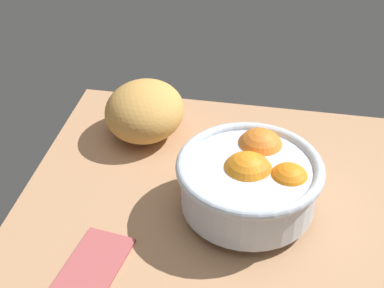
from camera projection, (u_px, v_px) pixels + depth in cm
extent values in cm
cube|color=tan|center=(208.00, 248.00, 82.39)|extent=(71.92, 60.01, 3.00)
cylinder|color=silver|center=(247.00, 207.00, 85.92)|extent=(9.98, 9.98, 1.57)
cylinder|color=silver|center=(249.00, 185.00, 83.40)|extent=(19.45, 19.45, 6.84)
torus|color=silver|center=(250.00, 167.00, 81.34)|extent=(21.05, 21.05, 1.60)
sphere|color=orange|center=(288.00, 185.00, 81.17)|extent=(6.51, 6.51, 6.51)
sphere|color=orange|center=(246.00, 177.00, 82.36)|extent=(7.48, 7.48, 7.48)
sphere|color=orange|center=(259.00, 152.00, 86.91)|extent=(7.52, 7.52, 7.52)
sphere|color=orange|center=(249.00, 177.00, 82.43)|extent=(7.25, 7.25, 7.25)
ellipsoid|color=#CA9548|center=(145.00, 111.00, 99.45)|extent=(15.59, 14.16, 9.41)
cube|color=#AB4D4E|center=(94.00, 263.00, 77.58)|extent=(12.90, 8.86, 0.85)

